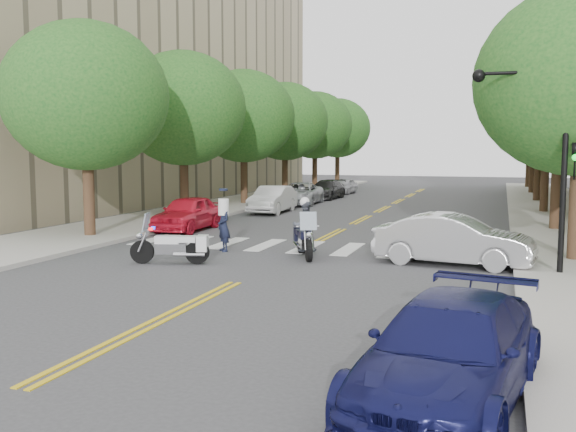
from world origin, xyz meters
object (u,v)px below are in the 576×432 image
at_px(motorcycle_parked, 177,246).
at_px(convertible, 453,240).
at_px(sedan_blue, 450,352).
at_px(officer_standing, 224,226).
at_px(motorcycle_police, 304,230).

bearing_deg(motorcycle_parked, convertible, -89.14).
distance_m(convertible, sedan_blue, 10.97).
xyz_separation_m(motorcycle_parked, convertible, (8.09, 2.45, 0.23)).
bearing_deg(motorcycle_parked, officer_standing, -24.23).
bearing_deg(motorcycle_police, officer_standing, -28.50).
bearing_deg(motorcycle_police, sedan_blue, 91.17).
xyz_separation_m(convertible, sedan_blue, (0.74, -10.95, -0.06)).
relative_size(convertible, sedan_blue, 0.95).
height_order(motorcycle_parked, convertible, motorcycle_parked).
relative_size(motorcycle_parked, sedan_blue, 0.48).
distance_m(motorcycle_police, officer_standing, 2.96).
bearing_deg(officer_standing, convertible, 43.25).
bearing_deg(motorcycle_parked, motorcycle_police, -69.17).
height_order(motorcycle_parked, sedan_blue, motorcycle_parked).
height_order(motorcycle_parked, officer_standing, officer_standing).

